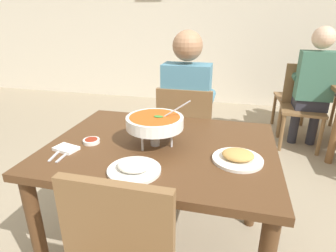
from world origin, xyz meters
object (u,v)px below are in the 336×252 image
(chair_bg_left, at_px, (302,101))
(patron_bg_left, at_px, (314,82))
(chair_bg_window, at_px, (304,92))
(diner_main, at_px, (187,105))
(chair_diner_main, at_px, (186,133))
(dining_table_main, at_px, (162,163))
(sauce_dish, at_px, (91,141))
(appetizer_plate, at_px, (238,157))
(curry_bowl, at_px, (155,122))
(rice_plate, at_px, (134,168))

(chair_bg_left, xyz_separation_m, patron_bg_left, (0.06, -0.08, 0.24))
(patron_bg_left, bearing_deg, chair_bg_window, 86.29)
(diner_main, xyz_separation_m, chair_bg_left, (1.10, 1.19, -0.24))
(diner_main, bearing_deg, chair_diner_main, -90.00)
(dining_table_main, xyz_separation_m, sauce_dish, (-0.38, -0.07, 0.12))
(patron_bg_left, bearing_deg, chair_diner_main, -135.49)
(chair_bg_window, bearing_deg, diner_main, -126.68)
(chair_bg_left, relative_size, chair_bg_window, 1.00)
(diner_main, height_order, chair_bg_window, diner_main)
(chair_bg_left, bearing_deg, dining_table_main, -119.24)
(dining_table_main, xyz_separation_m, appetizer_plate, (0.40, -0.09, 0.13))
(sauce_dish, height_order, chair_bg_left, chair_bg_left)
(sauce_dish, bearing_deg, curry_bowl, 9.59)
(dining_table_main, height_order, chair_bg_left, chair_bg_left)
(chair_diner_main, xyz_separation_m, chair_bg_window, (1.20, 1.64, 0.00))
(chair_bg_left, height_order, chair_bg_window, same)
(chair_bg_left, relative_size, patron_bg_left, 0.69)
(curry_bowl, relative_size, appetizer_plate, 1.39)
(appetizer_plate, bearing_deg, curry_bowl, 170.01)
(chair_diner_main, relative_size, rice_plate, 3.75)
(appetizer_plate, height_order, sauce_dish, appetizer_plate)
(chair_diner_main, relative_size, diner_main, 0.69)
(appetizer_plate, bearing_deg, dining_table_main, 167.67)
(sauce_dish, bearing_deg, diner_main, 66.07)
(curry_bowl, bearing_deg, diner_main, 87.77)
(rice_plate, bearing_deg, diner_main, 87.67)
(dining_table_main, distance_m, patron_bg_left, 2.22)
(curry_bowl, xyz_separation_m, sauce_dish, (-0.35, -0.06, -0.12))
(dining_table_main, distance_m, chair_bg_window, 2.67)
(appetizer_plate, distance_m, sauce_dish, 0.78)
(dining_table_main, xyz_separation_m, diner_main, (0.00, 0.78, 0.10))
(diner_main, height_order, sauce_dish, diner_main)
(dining_table_main, xyz_separation_m, chair_bg_window, (1.20, 2.38, -0.13))
(curry_bowl, relative_size, patron_bg_left, 0.25)
(curry_bowl, bearing_deg, rice_plate, -92.62)
(chair_bg_window, bearing_deg, chair_diner_main, -126.13)
(diner_main, distance_m, patron_bg_left, 1.61)
(diner_main, distance_m, chair_bg_left, 1.64)
(curry_bowl, distance_m, appetizer_plate, 0.45)
(sauce_dish, distance_m, chair_bg_window, 2.93)
(diner_main, xyz_separation_m, sauce_dish, (-0.38, -0.85, 0.02))
(sauce_dish, distance_m, patron_bg_left, 2.49)
(rice_plate, height_order, appetizer_plate, same)
(sauce_dish, relative_size, patron_bg_left, 0.07)
(chair_diner_main, distance_m, sauce_dish, 0.93)
(curry_bowl, xyz_separation_m, appetizer_plate, (0.43, -0.08, -0.11))
(sauce_dish, height_order, chair_bg_window, chair_bg_window)
(curry_bowl, bearing_deg, patron_bg_left, 57.86)
(sauce_dish, relative_size, chair_bg_left, 0.10)
(chair_diner_main, bearing_deg, chair_bg_left, 48.01)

